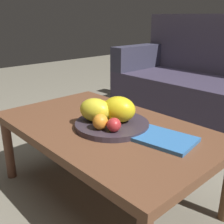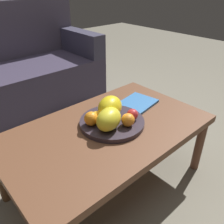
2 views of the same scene
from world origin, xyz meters
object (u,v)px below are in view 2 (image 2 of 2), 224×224
orange_left (128,120)px  melon_large_front (110,107)px  banana_bunch (106,114)px  apple_front (132,115)px  melon_smaller_beside (109,119)px  fruit_bowl (112,122)px  orange_front (91,119)px  couch (3,78)px  coffee_table (107,134)px  magazine (136,104)px

orange_left → melon_large_front: bearing=95.7°
banana_bunch → apple_front: bearing=-42.6°
melon_smaller_beside → orange_left: (0.09, -0.05, -0.02)m
fruit_bowl → apple_front: bearing=-38.3°
fruit_bowl → melon_large_front: 0.08m
orange_left → orange_front: bearing=135.7°
apple_front → couch: bearing=99.1°
apple_front → melon_smaller_beside: bearing=172.2°
coffee_table → orange_left: (0.07, -0.08, 0.10)m
coffee_table → apple_front: apple_front is taller
magazine → coffee_table: bearing=-176.5°
couch → melon_large_front: bearing=-83.4°
fruit_bowl → banana_bunch: (-0.02, 0.03, 0.04)m
melon_smaller_beside → coffee_table: bearing=61.5°
melon_large_front → melon_smaller_beside: 0.11m
melon_smaller_beside → apple_front: size_ratio=2.54×
coffee_table → melon_large_front: 0.14m
couch → apple_front: couch is taller
coffee_table → magazine: 0.31m
orange_front → magazine: size_ratio=0.29×
couch → apple_front: (0.22, -1.35, 0.14)m
apple_front → magazine: 0.21m
apple_front → magazine: apple_front is taller
melon_smaller_beside → apple_front: bearing=-7.8°
magazine → melon_large_front: bearing=177.4°
coffee_table → couch: couch is taller
melon_smaller_beside → banana_bunch: bearing=57.4°
fruit_bowl → melon_large_front: size_ratio=2.20×
couch → fruit_bowl: 1.30m
orange_front → banana_bunch: 0.09m
couch → banana_bunch: size_ratio=9.73×
couch → magazine: (0.38, -1.23, 0.10)m
orange_left → apple_front: bearing=23.2°
melon_large_front → orange_left: (0.01, -0.12, -0.03)m
coffee_table → orange_front: (-0.06, 0.05, 0.10)m
orange_front → orange_left: orange_front is taller
orange_front → orange_left: 0.19m
coffee_table → banana_bunch: 0.11m
fruit_bowl → magazine: bearing=13.2°
coffee_table → orange_left: size_ratio=15.87×
coffee_table → melon_smaller_beside: (-0.02, -0.04, 0.12)m
apple_front → orange_front: bearing=151.4°
orange_left → magazine: orange_left is taller
fruit_bowl → melon_smaller_beside: size_ratio=2.22×
couch → orange_front: size_ratio=23.26×
melon_smaller_beside → orange_front: bearing=117.5°
couch → melon_large_front: size_ratio=10.91×
banana_bunch → melon_smaller_beside: bearing=-122.6°
melon_large_front → melon_smaller_beside: (-0.08, -0.08, -0.01)m
melon_large_front → apple_front: (0.07, -0.10, -0.03)m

